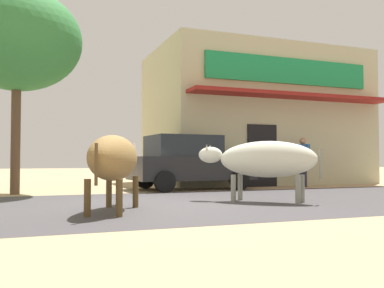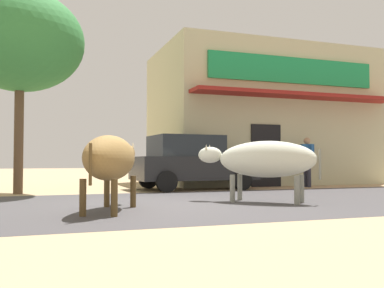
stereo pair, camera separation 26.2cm
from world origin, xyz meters
TOP-DOWN VIEW (x-y plane):
  - ground at (0.00, 0.00)m, footprint 80.00×80.00m
  - asphalt_road at (0.00, 0.00)m, footprint 72.00×6.08m
  - storefront_right_club at (6.43, 6.89)m, footprint 8.01×5.96m
  - roadside_tree at (-2.39, 3.77)m, footprint 3.37×3.37m
  - parked_hatchback_car at (2.53, 3.98)m, footprint 3.73×2.15m
  - cow_near_brown at (-0.66, -0.89)m, footprint 1.54×2.62m
  - cow_far_dark at (2.65, -0.39)m, footprint 2.23×2.18m
  - pedestrian_by_shop at (6.55, 3.75)m, footprint 0.45×0.61m

SIDE VIEW (x-z plane):
  - ground at x=0.00m, z-range 0.00..0.00m
  - asphalt_road at x=0.00m, z-range 0.00..0.00m
  - parked_hatchback_car at x=2.53m, z-range 0.02..1.66m
  - cow_far_dark at x=2.65m, z-range 0.25..1.56m
  - cow_near_brown at x=-0.66m, z-range 0.26..1.59m
  - pedestrian_by_shop at x=6.55m, z-range 0.14..1.79m
  - storefront_right_club at x=6.43m, z-range 0.00..5.14m
  - roadside_tree at x=-2.39m, z-range 1.35..6.78m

